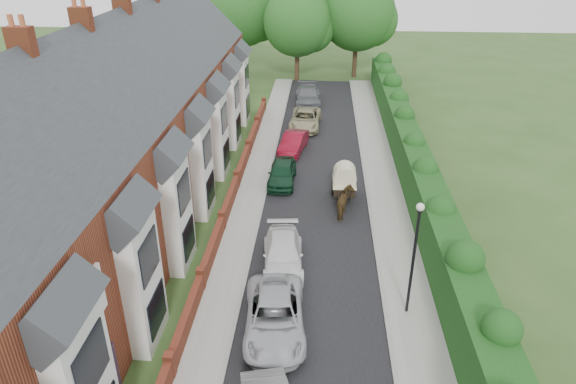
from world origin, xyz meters
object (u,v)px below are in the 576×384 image
lamppost (415,246)px  car_silver_b (275,316)px  car_green (282,173)px  car_grey (308,95)px  car_beige (305,119)px  horse_cart (344,179)px  horse (345,203)px  car_white (283,254)px  car_red (294,143)px

lamppost → car_silver_b: size_ratio=1.03×
car_green → lamppost: bearing=-61.9°
car_grey → car_green: bearing=-97.0°
car_beige → horse_cart: 12.28m
car_grey → horse: horse is taller
car_beige → car_grey: size_ratio=0.95×
horse → car_white: bearing=65.0°
horse → car_green: bearing=-39.4°
lamppost → horse_cart: bearing=103.0°
lamppost → car_beige: (-5.00, 21.89, -2.60)m
car_green → horse: bearing=-45.2°
car_white → horse_cart: 7.58m
lamppost → car_white: lamppost is taller
lamppost → horse: size_ratio=2.73×
car_silver_b → car_grey: car_grey is taller
lamppost → car_white: bearing=150.6°
car_silver_b → car_white: (-0.01, 4.37, -0.04)m
car_white → horse_cart: horse_cart is taller
car_white → car_green: (-0.74, 8.80, 0.03)m
car_beige → horse: bearing=-76.2°
car_white → car_green: size_ratio=1.11×
car_green → car_beige: 10.15m
car_beige → horse_cart: size_ratio=1.62×
car_beige → horse_cart: horse_cart is taller
car_grey → horse_cart: 18.44m
lamppost → horse_cart: 10.39m
car_beige → horse_cart: (2.70, -11.96, 0.58)m
car_green → horse: (3.76, -3.91, 0.11)m
car_green → car_beige: size_ratio=0.81×
car_red → car_grey: (0.64, 11.27, 0.09)m
car_silver_b → car_red: car_silver_b is taller
car_red → horse_cart: bearing=-54.4°
car_beige → car_white: bearing=-88.1°
car_beige → horse: size_ratio=2.64×
car_red → horse_cart: (3.34, -6.96, 0.60)m
car_red → horse: (3.34, -9.00, 0.12)m
lamppost → car_beige: 22.60m
horse_cart → car_green: bearing=153.5°
car_red → horse: horse is taller
car_silver_b → horse: bearing=67.0°
car_red → lamppost: bearing=-61.6°
car_white → car_beige: bearing=84.1°
car_red → horse_cart: 7.74m
horse → car_silver_b: bearing=78.7°
car_silver_b → car_green: 13.19m
lamppost → car_grey: (-5.00, 28.16, -2.54)m
car_green → horse_cart: horse_cart is taller
car_silver_b → horse: horse is taller
car_white → car_beige: (0.32, 18.89, 0.04)m
lamppost → car_beige: lamppost is taller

